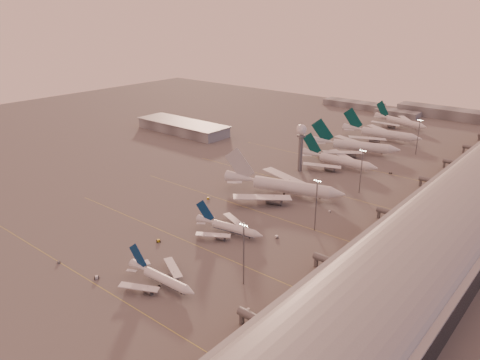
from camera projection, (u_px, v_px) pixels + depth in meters
The scene contains 26 objects.
ground at pixel (142, 237), 206.99m from camera, with size 700.00×700.00×0.00m, color #5D5A5A.
taxiway_markings at pixel (272, 215), 229.43m from camera, with size 180.00×185.25×0.02m.
terminal at pixel (475, 201), 218.19m from camera, with size 57.00×362.00×23.04m.
hangar at pixel (183, 127), 378.23m from camera, with size 82.00×27.00×8.50m.
radar_tower at pixel (301, 138), 283.23m from camera, with size 6.40×6.40×31.10m.
mast_a at pixel (244, 251), 167.50m from camera, with size 3.60×0.56×25.00m.
mast_b at pixel (316, 202), 208.97m from camera, with size 3.60×0.56×25.00m.
mast_c at pixel (361, 169), 251.62m from camera, with size 3.60×0.56×25.00m.
mast_d at pixel (418, 135), 317.73m from camera, with size 3.60×0.56×25.00m.
distant_horizon at pixel (417, 111), 438.58m from camera, with size 165.00×37.50×9.00m.
narrowbody_near at pixel (162, 279), 170.38m from camera, with size 33.23×26.52×12.98m.
narrowbody_mid at pixel (229, 229), 209.02m from camera, with size 34.67×27.48×13.61m.
widebody_white at pixel (284, 189), 251.03m from camera, with size 66.17×52.29×23.89m.
greentail_a at pixel (339, 162), 295.98m from camera, with size 53.06×42.86×19.28m.
greentail_b at pixel (355, 148), 324.41m from camera, with size 59.95×47.70×22.45m.
greentail_c at pixel (381, 135), 355.58m from camera, with size 61.39×49.38×22.31m.
greentail_d at pixel (400, 123), 395.24m from camera, with size 51.36×40.88×19.20m.
gsv_truck_a at pixel (59, 261), 185.55m from camera, with size 4.98×2.26×1.94m.
gsv_tug_near at pixel (97, 278), 175.31m from camera, with size 4.11×4.61×1.13m.
gsv_catering_a at pixel (248, 307), 156.14m from camera, with size 5.00×3.17×3.80m.
gsv_tug_mid at pixel (158, 241), 202.67m from camera, with size 4.58×4.07×1.12m.
gsv_truck_b at pixel (277, 236), 205.48m from camera, with size 6.56×3.81×2.50m.
gsv_truck_c at pixel (209, 197), 247.27m from camera, with size 6.11×5.18×2.41m.
gsv_catering_b at pixel (330, 209), 231.47m from camera, with size 4.50×2.18×3.68m.
gsv_tug_far at pixel (280, 181), 272.48m from camera, with size 4.12×4.06×1.03m.
gsv_tug_hangar at pixel (390, 173), 285.22m from camera, with size 4.11×3.17×1.03m.
Camera 1 is at (151.49, -114.79, 96.15)m, focal length 35.00 mm.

